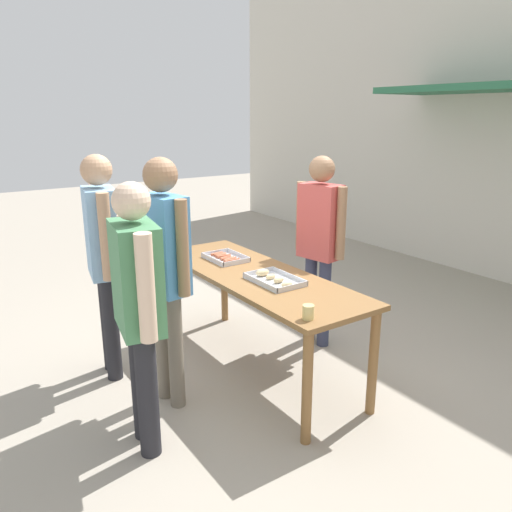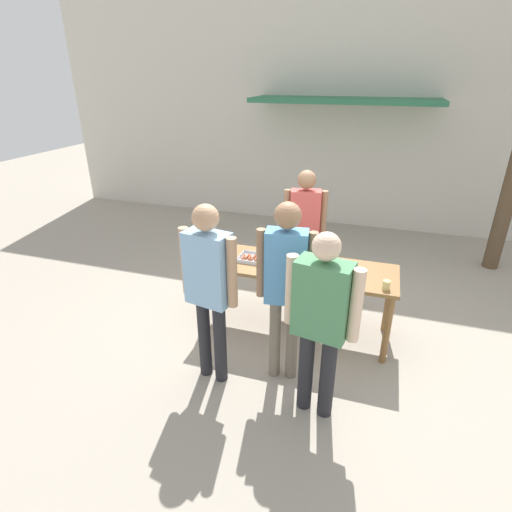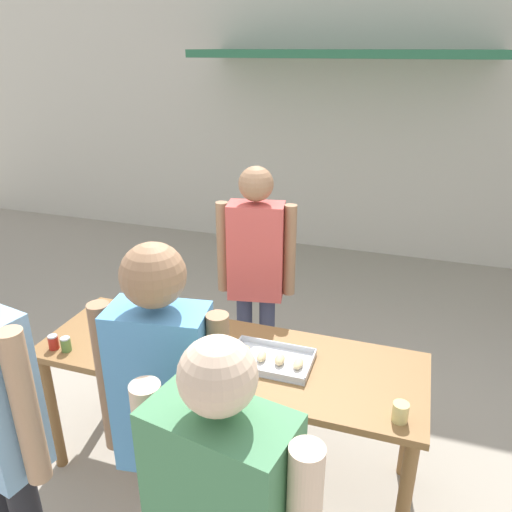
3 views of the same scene
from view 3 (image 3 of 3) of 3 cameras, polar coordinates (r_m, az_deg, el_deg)
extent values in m
plane|color=#A39989|center=(3.44, -2.94, -23.00)|extent=(24.00, 24.00, 0.00)
cube|color=beige|center=(6.29, 10.77, 20.47)|extent=(12.00, 0.12, 4.50)
cube|color=#2D704C|center=(5.74, 10.02, 21.83)|extent=(3.20, 1.00, 0.08)
cube|color=brown|center=(2.90, -3.27, -11.45)|extent=(2.20, 0.74, 0.04)
cylinder|color=brown|center=(3.42, -22.23, -16.23)|extent=(0.07, 0.07, 0.81)
cylinder|color=brown|center=(2.81, 16.54, -25.45)|extent=(0.07, 0.07, 0.81)
cylinder|color=brown|center=(3.80, -16.34, -11.09)|extent=(0.07, 0.07, 0.81)
cylinder|color=brown|center=(3.26, 17.15, -17.55)|extent=(0.07, 0.07, 0.81)
cube|color=silver|center=(3.08, -11.84, -9.22)|extent=(0.39, 0.29, 0.01)
cube|color=silver|center=(2.97, -13.20, -10.18)|extent=(0.39, 0.01, 0.03)
cube|color=silver|center=(3.17, -10.64, -7.66)|extent=(0.39, 0.01, 0.03)
cube|color=silver|center=(3.16, -14.91, -8.19)|extent=(0.01, 0.29, 0.03)
cube|color=silver|center=(2.99, -8.65, -9.58)|extent=(0.01, 0.29, 0.03)
cylinder|color=#A34C2D|center=(3.14, -14.39, -8.44)|extent=(0.03, 0.12, 0.02)
cylinder|color=#A34C2D|center=(3.13, -13.66, -8.46)|extent=(0.04, 0.12, 0.03)
cylinder|color=#A34C2D|center=(3.11, -13.14, -8.64)|extent=(0.04, 0.11, 0.03)
cylinder|color=#A34C2D|center=(3.09, -12.44, -8.75)|extent=(0.04, 0.13, 0.03)
cylinder|color=#A34C2D|center=(3.07, -11.93, -9.03)|extent=(0.03, 0.11, 0.02)
cylinder|color=#A34C2D|center=(3.05, -11.24, -9.09)|extent=(0.04, 0.12, 0.03)
cylinder|color=#A34C2D|center=(3.04, -10.58, -9.22)|extent=(0.04, 0.13, 0.03)
cylinder|color=#A34C2D|center=(3.02, -9.95, -9.36)|extent=(0.03, 0.14, 0.03)
cylinder|color=#A34C2D|center=(3.01, -9.22, -9.49)|extent=(0.03, 0.11, 0.03)
cube|color=silver|center=(2.82, 1.70, -11.96)|extent=(0.45, 0.30, 0.01)
cube|color=silver|center=(2.70, 0.79, -13.24)|extent=(0.45, 0.01, 0.03)
cube|color=silver|center=(2.92, 2.54, -10.08)|extent=(0.45, 0.01, 0.03)
cube|color=silver|center=(2.87, -2.64, -10.80)|extent=(0.01, 0.30, 0.03)
cube|color=silver|center=(2.77, 6.24, -12.36)|extent=(0.01, 0.30, 0.03)
ellipsoid|color=#D6B77F|center=(2.84, -1.43, -10.95)|extent=(0.07, 0.12, 0.06)
ellipsoid|color=#D6B77F|center=(2.82, 0.67, -11.36)|extent=(0.05, 0.10, 0.04)
ellipsoid|color=#D6B77F|center=(2.79, 2.73, -11.74)|extent=(0.06, 0.10, 0.05)
ellipsoid|color=#D6B77F|center=(2.77, 4.85, -12.19)|extent=(0.05, 0.10, 0.04)
cylinder|color=#B22319|center=(3.14, -22.14, -9.16)|extent=(0.06, 0.06, 0.08)
cylinder|color=#B2B2B7|center=(3.12, -22.25, -8.49)|extent=(0.05, 0.05, 0.01)
cylinder|color=#567A38|center=(3.09, -20.89, -9.46)|extent=(0.06, 0.06, 0.08)
cylinder|color=#B2B2B7|center=(3.07, -21.00, -8.78)|extent=(0.05, 0.05, 0.01)
cylinder|color=#DBC67A|center=(2.51, 16.17, -16.76)|extent=(0.08, 0.08, 0.09)
cylinder|color=#333851|center=(3.75, -1.29, -10.20)|extent=(0.11, 0.11, 0.85)
cylinder|color=#333851|center=(3.73, 1.30, -10.39)|extent=(0.11, 0.11, 0.85)
cube|color=#C64C47|center=(3.38, 0.00, 0.55)|extent=(0.40, 0.27, 0.67)
sphere|color=#936B4C|center=(3.24, 0.00, 8.25)|extent=(0.23, 0.23, 0.23)
cylinder|color=#936B4C|center=(3.41, -3.80, 1.01)|extent=(0.08, 0.08, 0.64)
cylinder|color=#936B4C|center=(3.36, 3.87, 0.62)|extent=(0.08, 0.08, 0.64)
cylinder|color=tan|center=(2.09, -24.84, -15.58)|extent=(0.09, 0.09, 0.66)
cube|color=#478456|center=(1.72, -3.90, -26.03)|extent=(0.48, 0.32, 0.66)
sphere|color=beige|center=(1.41, -4.42, -13.50)|extent=(0.23, 0.23, 0.23)
cylinder|color=beige|center=(1.83, -11.73, -22.15)|extent=(0.10, 0.10, 0.63)
cube|color=#5193D1|center=(2.05, -10.58, -14.64)|extent=(0.40, 0.26, 0.70)
sphere|color=#936B4C|center=(1.80, -11.69, -2.16)|extent=(0.24, 0.24, 0.24)
cylinder|color=#936B4C|center=(1.98, -4.15, -15.16)|extent=(0.08, 0.08, 0.66)
cylinder|color=#936B4C|center=(2.12, -16.60, -13.25)|extent=(0.08, 0.08, 0.66)
camera|label=1|loc=(2.33, 103.23, -14.57)|focal=35.00mm
camera|label=2|loc=(1.80, -157.86, -9.54)|focal=28.00mm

